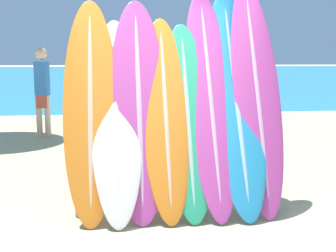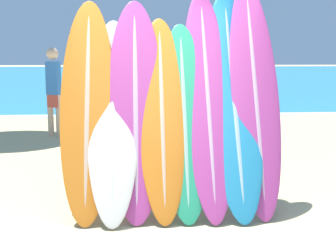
{
  "view_description": "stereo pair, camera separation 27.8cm",
  "coord_description": "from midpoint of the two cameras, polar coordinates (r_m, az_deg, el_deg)",
  "views": [
    {
      "loc": [
        -0.66,
        -3.97,
        1.63
      ],
      "look_at": [
        0.03,
        1.47,
        0.8
      ],
      "focal_mm": 50.0,
      "sensor_mm": 36.0,
      "label": 1
    },
    {
      "loc": [
        -0.38,
        -4.0,
        1.63
      ],
      "look_at": [
        0.03,
        1.47,
        0.8
      ],
      "focal_mm": 50.0,
      "sensor_mm": 36.0,
      "label": 2
    }
  ],
  "objects": [
    {
      "name": "surfboard_slot_6",
      "position": [
        5.01,
        9.56,
        3.3
      ],
      "size": [
        0.57,
        1.35,
        2.36
      ],
      "color": "teal",
      "rests_on": "ground_plane"
    },
    {
      "name": "ground_plane",
      "position": [
        4.34,
        3.03,
        -13.48
      ],
      "size": [
        160.0,
        160.0,
        0.0
      ],
      "primitive_type": "plane",
      "color": "tan"
    },
    {
      "name": "surfboard_slot_7",
      "position": [
        5.06,
        12.1,
        3.95
      ],
      "size": [
        0.51,
        1.16,
        2.48
      ],
      "color": "#B23D8E",
      "rests_on": "ground_plane"
    },
    {
      "name": "surfboard_slot_2",
      "position": [
        4.83,
        -2.34,
        2.55
      ],
      "size": [
        0.59,
        1.1,
        2.24
      ],
      "color": "#B23D8E",
      "rests_on": "ground_plane"
    },
    {
      "name": "surfboard_slot_4",
      "position": [
        4.83,
        3.64,
        1.03
      ],
      "size": [
        0.5,
        1.05,
        1.99
      ],
      "color": "#289E70",
      "rests_on": "ground_plane"
    },
    {
      "name": "person_mid_beach",
      "position": [
        9.61,
        5.08,
        4.49
      ],
      "size": [
        0.29,
        0.23,
        1.74
      ],
      "rotation": [
        0.0,
        0.0,
        0.24
      ],
      "color": "#846047",
      "rests_on": "ground_plane"
    },
    {
      "name": "surfboard_slot_1",
      "position": [
        4.8,
        -5.08,
        1.23
      ],
      "size": [
        0.53,
        1.21,
        2.03
      ],
      "color": "silver",
      "rests_on": "ground_plane"
    },
    {
      "name": "person_far_left",
      "position": [
        6.81,
        -1.44,
        1.97
      ],
      "size": [
        0.26,
        0.26,
        1.55
      ],
      "rotation": [
        0.0,
        0.0,
        2.42
      ],
      "color": "#A87A5B",
      "rests_on": "ground_plane"
    },
    {
      "name": "surfboard_slot_5",
      "position": [
        4.95,
        6.44,
        3.39
      ],
      "size": [
        0.5,
        1.33,
        2.37
      ],
      "color": "#B23D8E",
      "rests_on": "ground_plane"
    },
    {
      "name": "surfboard_slot_3",
      "position": [
        4.81,
        0.91,
        1.4
      ],
      "size": [
        0.5,
        1.11,
        2.06
      ],
      "color": "orange",
      "rests_on": "ground_plane"
    },
    {
      "name": "ocean_water",
      "position": [
        42.06,
        -3.58,
        6.32
      ],
      "size": [
        120.0,
        60.0,
        0.01
      ],
      "color": "teal",
      "rests_on": "ground_plane"
    },
    {
      "name": "person_near_water",
      "position": [
        9.7,
        -12.97,
        4.5
      ],
      "size": [
        0.3,
        0.24,
        1.79
      ],
      "rotation": [
        0.0,
        0.0,
        5.94
      ],
      "color": "beige",
      "rests_on": "ground_plane"
    },
    {
      "name": "surfboard_slot_0",
      "position": [
        4.84,
        -8.19,
        2.44
      ],
      "size": [
        0.55,
        1.1,
        2.24
      ],
      "color": "orange",
      "rests_on": "ground_plane"
    },
    {
      "name": "surfboard_rack",
      "position": [
        4.84,
        2.36,
        -5.77
      ],
      "size": [
        2.1,
        0.04,
        0.79
      ],
      "color": "gray",
      "rests_on": "ground_plane"
    }
  ]
}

